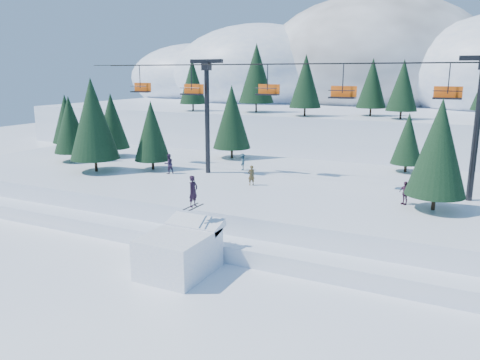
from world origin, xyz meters
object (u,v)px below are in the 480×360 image
at_px(banner_far, 442,287).
at_px(chairlift, 320,102).
at_px(jump_kicker, 180,251).
at_px(banner_near, 369,281).

bearing_deg(banner_far, chairlift, 131.76).
distance_m(jump_kicker, banner_far, 14.61).
height_order(banner_near, banner_far, same).
distance_m(jump_kicker, banner_near, 10.88).
xyz_separation_m(banner_near, banner_far, (3.61, 1.00, 0.00)).
height_order(chairlift, banner_far, chairlift).
bearing_deg(banner_near, chairlift, 118.46).
xyz_separation_m(jump_kicker, banner_far, (14.16, 3.51, -0.80)).
relative_size(jump_kicker, chairlift, 0.12).
relative_size(banner_near, banner_far, 1.02).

